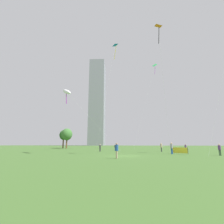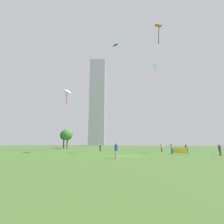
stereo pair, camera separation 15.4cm
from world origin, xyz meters
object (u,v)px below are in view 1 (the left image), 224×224
object	(u,v)px
kite_flying_0	(67,92)
kite_flying_3	(159,30)
event_banner	(180,150)
park_tree_1	(64,135)
person_standing_2	(186,148)
distant_highrise_0	(97,103)
person_standing_6	(172,147)
person_standing_5	(100,147)
park_tree_0	(67,137)
kite_flying_2	(155,66)
person_standing_4	(117,149)
person_standing_0	(219,149)
park_tree_2	(67,134)
kite_flying_4	(115,48)
person_standing_3	(161,147)
person_standing_1	(115,147)

from	to	relation	value
kite_flying_0	kite_flying_3	bearing A→B (deg)	-6.24
event_banner	park_tree_1	bearing A→B (deg)	138.66
person_standing_2	distant_highrise_0	world-z (taller)	distant_highrise_0
person_standing_6	park_tree_1	size ratio (longest dim) A/B	0.26
person_standing_5	kite_flying_0	xyz separation A→B (m)	(-4.24, -8.92, 10.05)
park_tree_0	kite_flying_2	bearing A→B (deg)	-6.78
kite_flying_2	event_banner	distance (m)	39.17
person_standing_5	distant_highrise_0	world-z (taller)	distant_highrise_0
person_standing_5	kite_flying_2	size ratio (longest dim) A/B	0.05
distant_highrise_0	person_standing_4	bearing A→B (deg)	-81.75
person_standing_0	park_tree_2	bearing A→B (deg)	133.68
kite_flying_4	park_tree_1	distance (m)	38.55
person_standing_3	park_tree_0	bearing A→B (deg)	-96.93
person_standing_6	park_tree_2	size ratio (longest dim) A/B	0.27
person_standing_0	person_standing_1	distance (m)	21.69
person_standing_4	park_tree_2	world-z (taller)	park_tree_2
person_standing_6	person_standing_2	bearing A→B (deg)	-164.15
person_standing_3	kite_flying_2	xyz separation A→B (m)	(1.87, 19.02, 28.21)
person_standing_0	kite_flying_2	size ratio (longest dim) A/B	0.05
kite_flying_4	event_banner	size ratio (longest dim) A/B	13.38
person_standing_6	kite_flying_2	world-z (taller)	kite_flying_2
person_standing_4	park_tree_1	size ratio (longest dim) A/B	0.25
person_standing_4	person_standing_2	bearing A→B (deg)	-62.61
person_standing_0	park_tree_1	bearing A→B (deg)	130.82
person_standing_6	kite_flying_4	size ratio (longest dim) A/B	0.06
person_standing_2	person_standing_3	world-z (taller)	person_standing_3
kite_flying_2	person_standing_4	bearing A→B (deg)	-104.18
person_standing_0	person_standing_6	xyz separation A→B (m)	(-5.96, 2.69, 0.13)
person_standing_6	park_tree_2	distance (m)	39.42
park_tree_2	person_standing_6	bearing A→B (deg)	-39.69
person_standing_4	kite_flying_2	world-z (taller)	kite_flying_2
person_standing_6	kite_flying_4	xyz separation A→B (m)	(-11.10, 12.31, 27.21)
park_tree_2	park_tree_0	bearing A→B (deg)	113.99
person_standing_3	event_banner	world-z (taller)	person_standing_3
person_standing_3	kite_flying_0	xyz separation A→B (m)	(-17.39, -9.92, 9.90)
person_standing_5	kite_flying_0	world-z (taller)	kite_flying_0
kite_flying_2	park_tree_1	distance (m)	43.73
kite_flying_4	person_standing_4	bearing A→B (deg)	-81.47
kite_flying_2	kite_flying_0	bearing A→B (deg)	-123.65
park_tree_1	event_banner	xyz separation A→B (m)	(36.05, -31.72, -4.43)
person_standing_4	kite_flying_2	distance (m)	46.84
person_standing_6	kite_flying_3	xyz separation A→B (m)	(-1.44, -3.81, 19.22)
park_tree_0	person_standing_4	bearing A→B (deg)	-58.21
person_standing_1	kite_flying_0	distance (m)	17.78
person_standing_5	kite_flying_2	distance (m)	37.82
kite_flying_2	park_tree_2	xyz separation A→B (m)	(-31.48, -1.87, -24.37)
person_standing_3	event_banner	bearing A→B (deg)	42.24
kite_flying_0	person_standing_5	bearing A→B (deg)	64.59
person_standing_2	event_banner	bearing A→B (deg)	-146.97
kite_flying_2	park_tree_2	bearing A→B (deg)	-176.59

